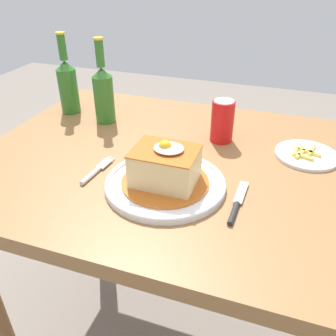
# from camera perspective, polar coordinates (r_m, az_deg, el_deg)

# --- Properties ---
(ground_plane) EXTENTS (6.00, 6.00, 0.00)m
(ground_plane) POSITION_cam_1_polar(r_m,az_deg,el_deg) (1.49, 4.07, -25.07)
(ground_plane) COLOR slate
(dining_table) EXTENTS (1.25, 0.82, 0.76)m
(dining_table) POSITION_cam_1_polar(r_m,az_deg,el_deg) (1.02, 5.42, -4.78)
(dining_table) COLOR olive
(dining_table) RESTS_ON ground_plane
(main_plate) EXTENTS (0.29, 0.29, 0.02)m
(main_plate) POSITION_cam_1_polar(r_m,az_deg,el_deg) (0.85, -0.44, -2.45)
(main_plate) COLOR white
(main_plate) RESTS_ON dining_table
(sandwich_meal) EXTENTS (0.21, 0.21, 0.11)m
(sandwich_meal) POSITION_cam_1_polar(r_m,az_deg,el_deg) (0.82, -0.44, 0.07)
(sandwich_meal) COLOR #B75B1E
(sandwich_meal) RESTS_ON main_plate
(fork) EXTENTS (0.03, 0.14, 0.01)m
(fork) POSITION_cam_1_polar(r_m,az_deg,el_deg) (0.91, -11.65, -0.59)
(fork) COLOR silver
(fork) RESTS_ON dining_table
(knife) EXTENTS (0.02, 0.17, 0.01)m
(knife) POSITION_cam_1_polar(r_m,az_deg,el_deg) (0.79, 10.84, -6.14)
(knife) COLOR #262628
(knife) RESTS_ON dining_table
(soda_can) EXTENTS (0.07, 0.07, 0.12)m
(soda_can) POSITION_cam_1_polar(r_m,az_deg,el_deg) (1.05, 8.73, 7.47)
(soda_can) COLOR red
(soda_can) RESTS_ON dining_table
(beer_bottle_green) EXTENTS (0.06, 0.06, 0.27)m
(beer_bottle_green) POSITION_cam_1_polar(r_m,az_deg,el_deg) (1.27, -15.82, 12.86)
(beer_bottle_green) COLOR #2D6B23
(beer_bottle_green) RESTS_ON dining_table
(beer_bottle_green_far) EXTENTS (0.06, 0.06, 0.27)m
(beer_bottle_green_far) POSITION_cam_1_polar(r_m,az_deg,el_deg) (1.17, -10.33, 11.92)
(beer_bottle_green_far) COLOR #2D6B23
(beer_bottle_green_far) RESTS_ON dining_table
(side_plate_fries) EXTENTS (0.17, 0.17, 0.02)m
(side_plate_fries) POSITION_cam_1_polar(r_m,az_deg,el_deg) (1.04, 21.35, 1.98)
(side_plate_fries) COLOR white
(side_plate_fries) RESTS_ON dining_table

